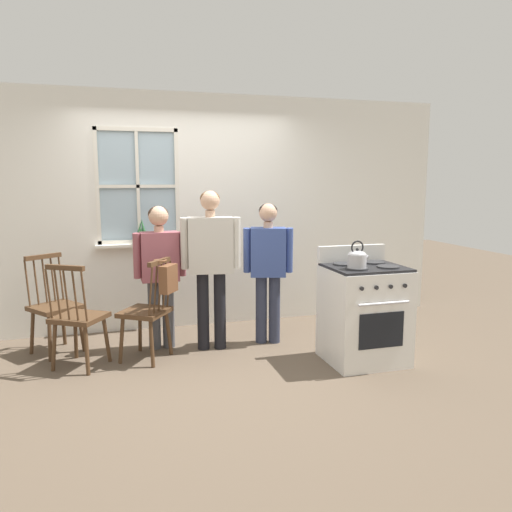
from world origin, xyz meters
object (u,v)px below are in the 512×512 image
at_px(chair_center_cluster, 54,307).
at_px(potted_plant, 142,235).
at_px(person_teen_center, 211,255).
at_px(kettle, 357,258).
at_px(chair_by_window, 147,313).
at_px(stove, 364,313).
at_px(chair_near_wall, 78,319).
at_px(handbag, 168,278).
at_px(person_adult_right, 268,261).
at_px(person_elderly_left, 160,264).

height_order(chair_center_cluster, potted_plant, potted_plant).
distance_m(person_teen_center, kettle, 1.46).
bearing_deg(chair_by_window, stove, 105.98).
relative_size(stove, kettle, 4.39).
distance_m(stove, potted_plant, 2.59).
relative_size(chair_near_wall, stove, 0.91).
bearing_deg(chair_center_cluster, handbag, -65.00).
xyz_separation_m(chair_center_cluster, kettle, (2.69, -1.21, 0.56)).
relative_size(chair_center_cluster, kettle, 4.00).
height_order(chair_by_window, chair_near_wall, same).
xyz_separation_m(chair_by_window, chair_near_wall, (-0.62, -0.04, 0.00)).
bearing_deg(stove, person_adult_right, 132.27).
bearing_deg(person_teen_center, chair_near_wall, -163.82).
relative_size(stove, potted_plant, 3.73).
relative_size(chair_by_window, potted_plant, 3.39).
bearing_deg(handbag, stove, -15.47).
distance_m(person_elderly_left, stove, 2.08).
distance_m(person_teen_center, handbag, 0.55).
relative_size(person_elderly_left, potted_plant, 5.04).
xyz_separation_m(chair_by_window, kettle, (1.82, -0.75, 0.56)).
bearing_deg(person_adult_right, chair_center_cluster, -172.29).
bearing_deg(person_teen_center, chair_by_window, -160.12).
bearing_deg(person_elderly_left, potted_plant, 99.94).
bearing_deg(chair_by_window, chair_center_cluster, -84.26).
height_order(kettle, potted_plant, potted_plant).
relative_size(person_elderly_left, person_adult_right, 0.99).
distance_m(stove, handbag, 1.88).
relative_size(person_elderly_left, kettle, 5.93).
xyz_separation_m(chair_by_window, potted_plant, (0.03, 0.96, 0.64)).
bearing_deg(handbag, chair_near_wall, 173.54).
xyz_separation_m(person_elderly_left, potted_plant, (-0.13, 0.66, 0.22)).
relative_size(chair_center_cluster, handbag, 3.21).
relative_size(chair_by_window, person_teen_center, 0.61).
distance_m(chair_near_wall, potted_plant, 1.36).
xyz_separation_m(person_elderly_left, stove, (1.81, -0.92, -0.41)).
xyz_separation_m(person_teen_center, potted_plant, (-0.62, 0.83, 0.13)).
distance_m(chair_center_cluster, potted_plant, 1.22).
bearing_deg(person_teen_center, kettle, -28.35).
height_order(chair_by_window, stove, stove).
bearing_deg(chair_center_cluster, kettle, -60.44).
bearing_deg(person_teen_center, stove, -20.76).
relative_size(person_adult_right, potted_plant, 5.10).
distance_m(chair_center_cluster, stove, 3.05).
bearing_deg(handbag, chair_by_window, 146.55).
xyz_separation_m(chair_center_cluster, potted_plant, (0.91, 0.50, 0.64)).
bearing_deg(person_adult_right, kettle, -43.19).
bearing_deg(chair_near_wall, potted_plant, -91.31).
xyz_separation_m(chair_center_cluster, person_adult_right, (2.14, -0.30, 0.42)).
bearing_deg(potted_plant, stove, -39.16).
relative_size(person_adult_right, stove, 1.37).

